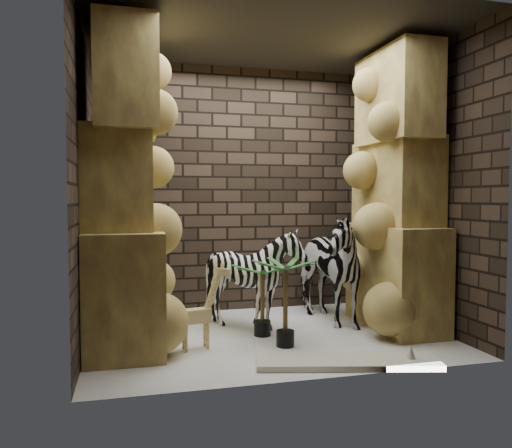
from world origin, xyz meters
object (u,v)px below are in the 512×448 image
object	(u,v)px
zebra_left	(254,283)
palm_back	(285,302)
palm_front	(262,299)
surfboard	(347,362)
zebra_right	(322,259)
giraffe_toy	(196,307)

from	to	relation	value
zebra_left	palm_back	size ratio (longest dim) A/B	1.30
palm_front	surfboard	bearing A→B (deg)	-65.81
zebra_right	palm_back	world-z (taller)	zebra_right
zebra_left	surfboard	distance (m)	1.45
surfboard	zebra_right	bearing A→B (deg)	89.97
zebra_left	giraffe_toy	world-z (taller)	zebra_left
zebra_left	giraffe_toy	size ratio (longest dim) A/B	1.35
zebra_right	giraffe_toy	size ratio (longest dim) A/B	1.78
giraffe_toy	palm_front	xyz separation A→B (m)	(0.72, 0.30, -0.03)
palm_front	zebra_left	bearing A→B (deg)	95.79
zebra_left	palm_front	world-z (taller)	zebra_left
giraffe_toy	zebra_right	bearing A→B (deg)	13.51
zebra_right	palm_back	distance (m)	1.09
palm_front	surfboard	distance (m)	1.18
zebra_right	palm_front	bearing A→B (deg)	-162.89
palm_front	palm_back	bearing A→B (deg)	-74.25
zebra_right	giraffe_toy	distance (m)	1.70
zebra_left	palm_back	xyz separation A→B (m)	(0.14, -0.66, -0.07)
giraffe_toy	palm_front	world-z (taller)	giraffe_toy
zebra_right	surfboard	world-z (taller)	zebra_right
giraffe_toy	palm_front	distance (m)	0.78
zebra_left	giraffe_toy	bearing A→B (deg)	-143.22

